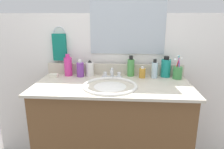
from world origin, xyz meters
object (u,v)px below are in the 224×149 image
(bottle_gel_clear, at_px, (155,70))
(bottle_lotion_white, at_px, (90,69))
(bottle_oil_amber, at_px, (142,73))
(soap_bar, at_px, (54,75))
(cup_green, at_px, (177,72))
(hand_towel, at_px, (60,47))
(bottle_cream_purple, at_px, (80,69))
(bottle_soap_pink, at_px, (68,66))
(bottle_toner_green, at_px, (131,67))
(faucet, at_px, (112,75))
(bottle_mouthwash_teal, at_px, (166,68))

(bottle_gel_clear, xyz_separation_m, bottle_lotion_white, (-0.51, 0.02, -0.01))
(bottle_oil_amber, bearing_deg, soap_bar, -178.00)
(cup_green, distance_m, soap_bar, 0.97)
(hand_towel, xyz_separation_m, bottle_cream_purple, (0.19, -0.10, -0.16))
(bottle_cream_purple, xyz_separation_m, cup_green, (0.76, -0.01, -0.01))
(hand_towel, xyz_separation_m, bottle_lotion_white, (0.26, -0.07, -0.16))
(bottle_soap_pink, distance_m, bottle_toner_green, 0.51)
(bottle_cream_purple, relative_size, cup_green, 0.75)
(hand_towel, xyz_separation_m, bottle_soap_pink, (0.09, -0.08, -0.14))
(cup_green, height_order, soap_bar, cup_green)
(bottle_oil_amber, height_order, bottle_gel_clear, bottle_gel_clear)
(bottle_cream_purple, bearing_deg, hand_towel, 151.81)
(hand_towel, relative_size, bottle_gel_clear, 1.48)
(bottle_gel_clear, bearing_deg, faucet, -173.15)
(faucet, bearing_deg, cup_green, 3.08)
(bottle_cream_purple, height_order, soap_bar, bottle_cream_purple)
(faucet, distance_m, bottle_gel_clear, 0.33)
(bottle_mouthwash_teal, distance_m, bottle_lotion_white, 0.61)
(hand_towel, height_order, bottle_oil_amber, hand_towel)
(bottle_toner_green, xyz_separation_m, cup_green, (0.36, -0.05, -0.02))
(soap_bar, bearing_deg, bottle_cream_purple, 6.47)
(faucet, height_order, cup_green, cup_green)
(bottle_oil_amber, bearing_deg, bottle_toner_green, 152.03)
(hand_towel, relative_size, bottle_mouthwash_teal, 1.32)
(bottle_cream_purple, distance_m, bottle_gel_clear, 0.59)
(hand_towel, bearing_deg, bottle_gel_clear, -7.00)
(bottle_mouthwash_teal, relative_size, bottle_lotion_white, 1.27)
(bottle_soap_pink, bearing_deg, bottle_mouthwash_teal, 1.47)
(hand_towel, xyz_separation_m, bottle_toner_green, (0.59, -0.05, -0.15))
(bottle_oil_amber, bearing_deg, bottle_lotion_white, 175.97)
(bottle_mouthwash_teal, distance_m, bottle_gel_clear, 0.10)
(hand_towel, distance_m, bottle_gel_clear, 0.80)
(bottle_oil_amber, distance_m, bottle_soap_pink, 0.60)
(hand_towel, distance_m, bottle_oil_amber, 0.71)
(bottle_soap_pink, xyz_separation_m, bottle_lotion_white, (0.18, 0.01, -0.02))
(hand_towel, relative_size, bottle_lotion_white, 1.68)
(cup_green, bearing_deg, bottle_oil_amber, 178.50)
(bottle_toner_green, distance_m, soap_bar, 0.62)
(hand_towel, distance_m, cup_green, 0.97)
(cup_green, bearing_deg, soap_bar, -178.96)
(bottle_gel_clear, relative_size, soap_bar, 2.33)
(bottle_soap_pink, bearing_deg, bottle_gel_clear, -1.40)
(bottle_lotion_white, bearing_deg, cup_green, -3.04)
(hand_towel, distance_m, bottle_cream_purple, 0.27)
(bottle_soap_pink, distance_m, bottle_mouthwash_teal, 0.78)
(bottle_oil_amber, xyz_separation_m, bottle_lotion_white, (-0.42, 0.03, 0.02))
(bottle_soap_pink, bearing_deg, faucet, -8.91)
(soap_bar, bearing_deg, bottle_mouthwash_teal, 4.32)
(bottle_oil_amber, height_order, bottle_lotion_white, bottle_lotion_white)
(bottle_toner_green, bearing_deg, soap_bar, -173.28)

